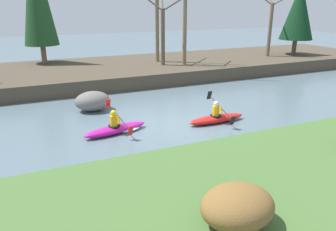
{
  "coord_description": "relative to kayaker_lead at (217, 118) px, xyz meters",
  "views": [
    {
      "loc": [
        -5.45,
        -12.25,
        5.06
      ],
      "look_at": [
        -0.25,
        -0.32,
        0.55
      ],
      "focal_mm": 35.0,
      "sensor_mm": 36.0,
      "label": 1
    }
  ],
  "objects": [
    {
      "name": "shrub_clump_nearest",
      "position": [
        -3.96,
        -7.12,
        1.01
      ],
      "size": [
        1.54,
        1.29,
        0.84
      ],
      "color": "brown",
      "rests_on": "riverbank_near"
    },
    {
      "name": "boulder_midstream",
      "position": [
        -4.69,
        3.92,
        0.26
      ],
      "size": [
        1.7,
        1.33,
        0.96
      ],
      "color": "slate",
      "rests_on": "ground"
    },
    {
      "name": "riverbank_near",
      "position": [
        -1.99,
        -5.72,
        0.18
      ],
      "size": [
        44.0,
        5.06,
        0.81
      ],
      "color": "#476B33",
      "rests_on": "ground"
    },
    {
      "name": "riverbank_far",
      "position": [
        -1.99,
        10.87,
        0.22
      ],
      "size": [
        44.0,
        8.43,
        0.88
      ],
      "color": "#4C4233",
      "rests_on": "ground"
    },
    {
      "name": "bare_tree_downstream",
      "position": [
        10.89,
        9.92,
        3.24
      ],
      "size": [
        3.05,
        3.01,
        5.48
      ],
      "color": "brown",
      "rests_on": "riverbank_far"
    },
    {
      "name": "bare_tree_mid_downstream",
      "position": [
        2.89,
        9.18,
        4.0
      ],
      "size": [
        3.9,
        3.85,
        7.11
      ],
      "color": "#7A664C",
      "rests_on": "riverbank_far"
    },
    {
      "name": "bare_tree_mid_upstream",
      "position": [
        1.63,
        11.12,
        4.22
      ],
      "size": [
        4.14,
        4.09,
        7.56
      ],
      "color": "#7A664C",
      "rests_on": "riverbank_far"
    },
    {
      "name": "bare_tree_upstream",
      "position": [
        1.45,
        9.64,
        3.03
      ],
      "size": [
        2.81,
        2.78,
        5.03
      ],
      "color": "brown",
      "rests_on": "riverbank_far"
    },
    {
      "name": "kayaker_lead",
      "position": [
        0.0,
        0.0,
        0.0
      ],
      "size": [
        2.77,
        2.06,
        1.2
      ],
      "rotation": [
        0.0,
        0.0,
        0.01
      ],
      "color": "red",
      "rests_on": "ground"
    },
    {
      "name": "conifer_tree_right",
      "position": [
        13.47,
        9.69,
        4.17
      ],
      "size": [
        2.68,
        2.68,
        5.81
      ],
      "color": "brown",
      "rests_on": "riverbank_far"
    },
    {
      "name": "kayaker_middle",
      "position": [
        -4.34,
        0.57,
        -0.02
      ],
      "size": [
        2.79,
        2.06,
        1.2
      ],
      "rotation": [
        0.0,
        0.0,
        0.2
      ],
      "color": "#C61999",
      "rests_on": "ground"
    },
    {
      "name": "ground_plane",
      "position": [
        -1.99,
        0.59,
        -0.22
      ],
      "size": [
        90.0,
        90.0,
        0.0
      ],
      "primitive_type": "plane",
      "color": "slate"
    }
  ]
}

